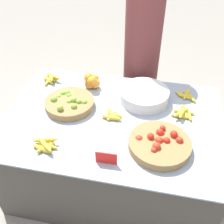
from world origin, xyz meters
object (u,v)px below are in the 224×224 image
metal_bowl (144,95)px  price_sign (106,158)px  vendor_person (142,56)px  tomato_basket (160,144)px  lime_bowl (69,103)px

metal_bowl → price_sign: 0.68m
price_sign → vendor_person: (0.06, 1.21, 0.04)m
tomato_basket → lime_bowl: bearing=157.4°
price_sign → vendor_person: vendor_person is taller
tomato_basket → price_sign: (-0.30, -0.19, 0.01)m
metal_bowl → price_sign: bearing=-102.5°
vendor_person → price_sign: bearing=-93.0°
lime_bowl → price_sign: bearing=-50.8°
tomato_basket → metal_bowl: size_ratio=1.04×
tomato_basket → vendor_person: 1.05m
lime_bowl → tomato_basket: 0.75m
price_sign → metal_bowl: bearing=75.6°
price_sign → tomato_basket: bearing=30.8°
metal_bowl → price_sign: (-0.15, -0.67, -0.00)m
tomato_basket → price_sign: tomato_basket is taller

